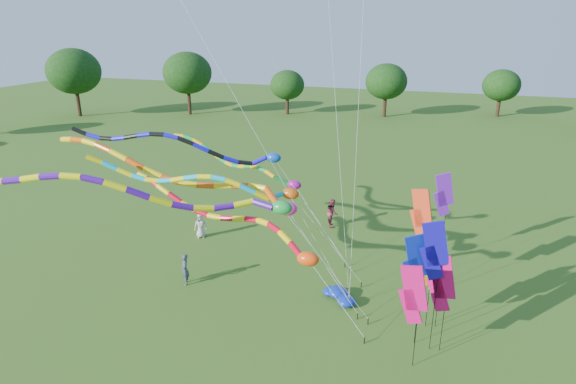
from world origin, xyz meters
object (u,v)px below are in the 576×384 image
(blue_nylon_heap, at_px, (330,296))
(person_a, at_px, (201,226))
(person_c, at_px, (332,213))
(person_b, at_px, (185,269))
(tube_kite_orange, at_px, (195,179))
(tube_kite_red, at_px, (243,225))

(blue_nylon_heap, xyz_separation_m, person_a, (-9.28, 4.37, 0.55))
(blue_nylon_heap, bearing_deg, person_c, 103.25)
(person_a, height_order, person_b, person_b)
(person_c, bearing_deg, tube_kite_orange, 134.63)
(tube_kite_orange, bearing_deg, person_a, 123.88)
(person_a, height_order, person_c, person_c)
(tube_kite_orange, relative_size, person_b, 9.79)
(person_b, xyz_separation_m, person_c, (5.28, 9.53, 0.11))
(person_a, distance_m, person_c, 8.41)
(blue_nylon_heap, relative_size, person_b, 0.75)
(tube_kite_red, xyz_separation_m, blue_nylon_heap, (4.11, 0.74, -3.41))
(tube_kite_red, distance_m, person_a, 7.82)
(blue_nylon_heap, relative_size, person_c, 0.66)
(blue_nylon_heap, height_order, person_c, person_c)
(person_a, bearing_deg, tube_kite_orange, -87.29)
(tube_kite_orange, relative_size, person_c, 8.62)
(blue_nylon_heap, relative_size, person_a, 0.80)
(tube_kite_orange, height_order, person_b, tube_kite_orange)
(tube_kite_red, distance_m, person_b, 4.27)
(tube_kite_orange, distance_m, person_a, 7.29)
(tube_kite_red, bearing_deg, person_c, 95.13)
(tube_kite_orange, relative_size, blue_nylon_heap, 13.00)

